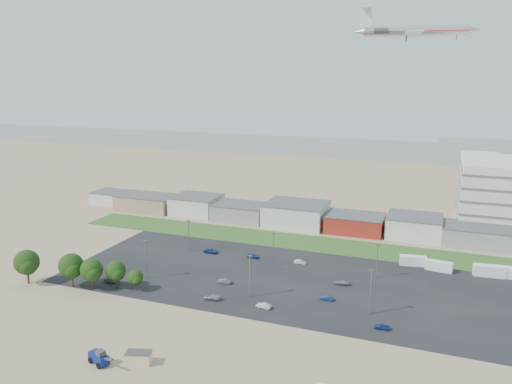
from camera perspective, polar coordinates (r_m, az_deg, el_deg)
The scene contains 33 objects.
ground at distance 122.64m, azimuth -2.22°, elevation -12.94°, with size 700.00×700.00×0.00m, color #937C5D.
parking_lot at distance 138.16m, azimuth 3.01°, elevation -9.87°, with size 120.00×50.00×0.01m, color black.
grass_strip at distance 168.21m, azimuth 4.74°, elevation -5.66°, with size 160.00×16.00×0.02m, color #315620.
hills_backdrop at distance 419.34m, azimuth 20.26°, elevation 5.41°, with size 700.00×200.00×9.00m, color gray, non-canonical shape.
building_row at distance 189.32m, azimuth 1.42°, elevation -2.24°, with size 170.00×20.00×8.00m, color silver, non-canonical shape.
portable_shed at distance 102.94m, azimuth -13.26°, elevation -17.96°, with size 4.87×2.53×2.45m, color beige, non-canonical shape.
telehandler at distance 104.72m, azimuth -17.55°, elevation -17.47°, with size 7.33×2.44×3.05m, color navy, non-canonical shape.
box_trailer_a at distance 153.83m, azimuth 17.52°, elevation -7.49°, with size 7.52×2.35×2.82m, color silver, non-canonical shape.
box_trailer_b at distance 152.04m, azimuth 20.18°, elevation -7.95°, with size 7.31×2.28×2.74m, color silver, non-canonical shape.
box_trailer_c at distance 153.26m, azimuth 25.10°, elevation -8.17°, with size 8.22×2.57×3.08m, color silver, non-canonical shape.
box_trailer_d at distance 154.42m, azimuth 27.06°, elevation -8.23°, with size 8.07×2.52×3.03m, color silver, non-canonical shape.
tree_far_left at distance 146.22m, azimuth -24.72°, elevation -7.56°, with size 7.03×7.03×10.55m, color black, non-canonical shape.
tree_left at distance 139.75m, azimuth -20.36°, elevation -8.16°, with size 6.85×6.85×10.28m, color black, non-canonical shape.
tree_mid at distance 136.79m, azimuth -18.28°, elevation -8.69°, with size 6.17×6.17×9.25m, color black, non-canonical shape.
tree_right at distance 136.02m, azimuth -15.72°, elevation -8.86°, with size 5.51×5.51×8.27m, color black, non-canonical shape.
tree_near at distance 133.38m, azimuth -13.60°, elevation -9.64°, with size 4.17×4.17×6.25m, color black, non-canonical shape.
lightpole_front_l at distance 139.44m, azimuth -12.46°, elevation -7.56°, with size 1.28×0.53×10.86m, color slate, non-canonical shape.
lightpole_front_m at distance 125.24m, azimuth -0.72°, elevation -9.61°, with size 1.29×0.54×10.97m, color slate, non-canonical shape.
lightpole_front_r at distance 119.60m, azimuth 12.96°, elevation -11.09°, with size 1.29×0.54×10.97m, color slate, non-canonical shape.
lightpole_back_l at distance 158.36m, azimuth -7.69°, elevation -5.02°, with size 1.18×0.49×10.03m, color slate, non-canonical shape.
lightpole_back_m at distance 145.78m, azimuth 1.99°, elevation -6.56°, with size 1.15×0.48×9.78m, color slate, non-canonical shape.
lightpole_back_r at distance 140.58m, azimuth 13.68°, elevation -7.72°, with size 1.13×0.47×9.63m, color slate, non-canonical shape.
airliner at distance 197.48m, azimuth 17.78°, elevation 17.13°, with size 44.38×30.26×13.11m, color silver, non-canonical shape.
parked_car_1 at distance 126.69m, azimuth 8.09°, elevation -11.91°, with size 1.16×3.33×1.10m, color navy.
parked_car_2 at distance 115.80m, azimuth 14.20°, elevation -14.68°, with size 1.38×3.42×1.16m, color navy.
parked_car_3 at distance 126.19m, azimuth -5.10°, elevation -11.90°, with size 1.74×4.28×1.24m, color #A5A5AA.
parked_car_4 at distance 135.12m, azimuth -3.64°, elevation -10.13°, with size 1.32×3.78×1.24m, color #595B5E.
parked_car_6 at distance 152.80m, azimuth -0.33°, elevation -7.34°, with size 1.58×3.88×1.13m, color navy.
parked_car_9 at distance 157.63m, azimuth -5.17°, elevation -6.73°, with size 2.04×4.42×1.23m, color navy.
parked_car_10 at distance 140.68m, azimuth -16.13°, elevation -9.67°, with size 1.82×4.48×1.30m, color #595B5E.
parked_car_11 at distance 148.70m, azimuth 5.07°, elevation -7.97°, with size 1.24×3.56×1.17m, color silver.
parked_car_12 at distance 136.02m, azimuth 9.70°, elevation -10.17°, with size 1.57×3.86×1.12m, color #A5A5AA.
parked_car_13 at distance 121.62m, azimuth 0.87°, elevation -12.85°, with size 1.28×3.67×1.21m, color silver.
Camera 1 is at (43.45, -101.46, 53.45)m, focal length 35.00 mm.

